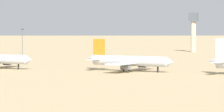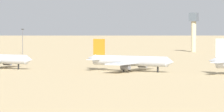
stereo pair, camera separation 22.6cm
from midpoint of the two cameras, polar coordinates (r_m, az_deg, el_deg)
The scene contains 5 objects.
ground at distance 271.27m, azimuth 1.64°, elevation -1.17°, with size 4000.00×4000.00×0.00m, color tan.
ridge_far_west at distance 1550.95m, azimuth -3.52°, elevation 4.43°, with size 353.41×260.65×126.46m, color slate.
parked_jet_orange_2 at distance 263.03m, azimuth 1.45°, elevation -0.41°, with size 37.49×31.73×12.38m.
control_tower at distance 439.86m, azimuth 6.84°, elevation 2.31°, with size 5.20×5.20×25.15m.
light_pole_west at distance 411.29m, azimuth -7.44°, elevation 1.38°, with size 1.80×0.50×15.13m.
Camera 2 is at (95.90, -253.06, 18.71)m, focal length 109.69 mm.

